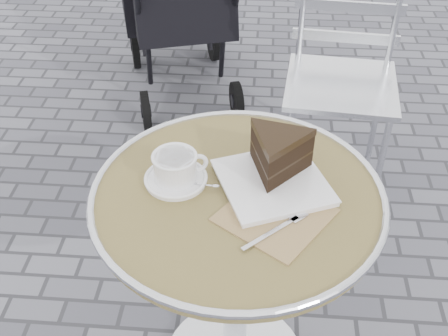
# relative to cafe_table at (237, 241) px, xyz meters

# --- Properties ---
(cafe_table) EXTENTS (0.72, 0.72, 0.74)m
(cafe_table) POSITION_rel_cafe_table_xyz_m (0.00, 0.00, 0.00)
(cafe_table) COLOR silver
(cafe_table) RESTS_ON ground
(cappuccino_set) EXTENTS (0.18, 0.15, 0.08)m
(cappuccino_set) POSITION_rel_cafe_table_xyz_m (-0.15, 0.04, 0.20)
(cappuccino_set) COLOR white
(cappuccino_set) RESTS_ON cafe_table
(cake_plate_set) EXTENTS (0.31, 0.41, 0.13)m
(cake_plate_set) POSITION_rel_cafe_table_xyz_m (0.09, 0.06, 0.22)
(cake_plate_set) COLOR #9B7955
(cake_plate_set) RESTS_ON cafe_table
(bistro_chair) EXTENTS (0.47, 0.47, 0.96)m
(bistro_chair) POSITION_rel_cafe_table_xyz_m (0.37, 1.04, 0.02)
(bistro_chair) COLOR silver
(bistro_chair) RESTS_ON ground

